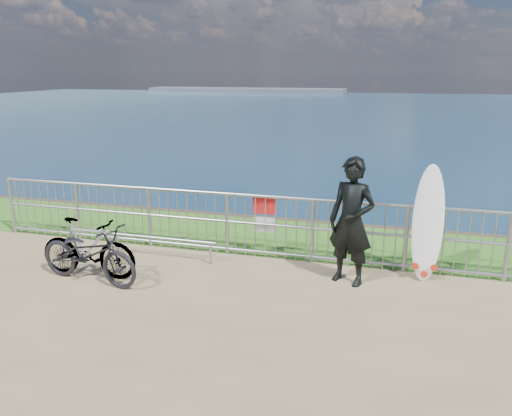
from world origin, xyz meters
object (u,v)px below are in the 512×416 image
(bicycle_near, at_px, (88,254))
(bicycle_far, at_px, (88,248))
(surfer, at_px, (351,222))
(surfboard, at_px, (427,227))

(bicycle_near, xyz_separation_m, bicycle_far, (-0.12, 0.18, 0.02))
(surfer, relative_size, bicycle_far, 1.22)
(surfer, xyz_separation_m, surfboard, (1.12, 0.49, -0.15))
(surfboard, bearing_deg, surfer, -156.27)
(bicycle_near, bearing_deg, surfer, -66.15)
(bicycle_near, bearing_deg, bicycle_far, 43.09)
(surfer, distance_m, bicycle_far, 4.08)
(surfboard, bearing_deg, bicycle_far, -164.84)
(surfer, distance_m, surfboard, 1.23)
(surfer, bearing_deg, bicycle_far, -146.36)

